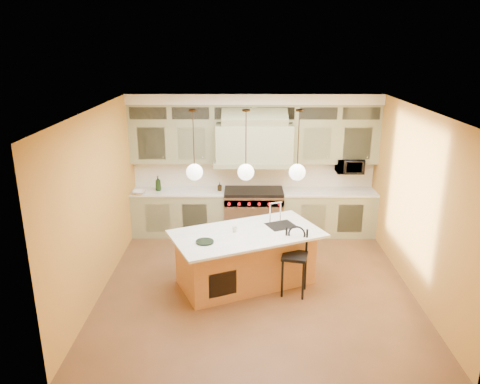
{
  "coord_description": "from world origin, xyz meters",
  "views": [
    {
      "loc": [
        -0.23,
        -6.99,
        3.85
      ],
      "look_at": [
        -0.27,
        0.7,
        1.38
      ],
      "focal_mm": 35.0,
      "sensor_mm": 36.0,
      "label": 1
    }
  ],
  "objects_px": {
    "microwave": "(350,166)",
    "kitchen_island": "(246,257)",
    "counter_stool": "(295,257)",
    "range": "(254,212)"
  },
  "relations": [
    {
      "from": "range",
      "to": "kitchen_island",
      "type": "bearing_deg",
      "value": -94.7
    },
    {
      "from": "range",
      "to": "microwave",
      "type": "distance_m",
      "value": 2.18
    },
    {
      "from": "microwave",
      "to": "kitchen_island",
      "type": "bearing_deg",
      "value": -133.77
    },
    {
      "from": "kitchen_island",
      "to": "counter_stool",
      "type": "distance_m",
      "value": 0.85
    },
    {
      "from": "range",
      "to": "microwave",
      "type": "bearing_deg",
      "value": 3.12
    },
    {
      "from": "range",
      "to": "microwave",
      "type": "height_order",
      "value": "microwave"
    },
    {
      "from": "range",
      "to": "counter_stool",
      "type": "relative_size",
      "value": 1.09
    },
    {
      "from": "range",
      "to": "counter_stool",
      "type": "height_order",
      "value": "counter_stool"
    },
    {
      "from": "kitchen_island",
      "to": "microwave",
      "type": "bearing_deg",
      "value": 22.24
    },
    {
      "from": "counter_stool",
      "to": "microwave",
      "type": "distance_m",
      "value": 2.99
    }
  ]
}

